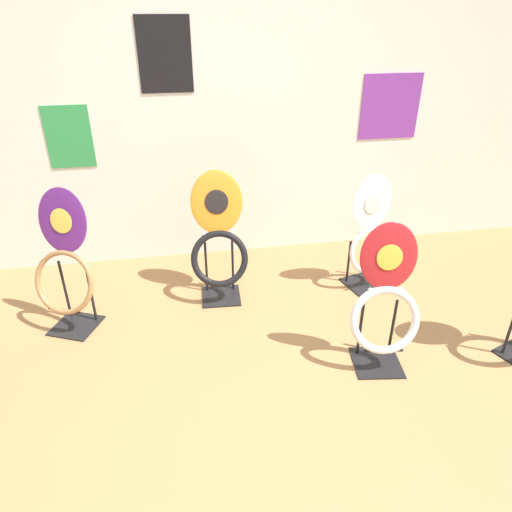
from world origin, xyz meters
The scene contains 6 objects.
ground_plane centered at (0.00, 0.00, 0.00)m, with size 14.00×14.00×0.00m, color #A37547.
wall_back centered at (0.00, 2.31, 1.30)m, with size 8.00×0.07×2.60m.
toilet_seat_display_white_plain centered at (0.95, 1.54, 0.41)m, with size 0.37×0.34×0.88m.
toilet_seat_display_crimson_swirl centered at (0.68, 0.69, 0.42)m, with size 0.42×0.32×0.89m.
toilet_seat_display_orange_sun centered at (-0.16, 1.60, 0.44)m, with size 0.42×0.40×0.91m.
toilet_seat_display_purple_note centered at (-1.16, 1.39, 0.43)m, with size 0.46×0.39×0.95m.
Camera 1 is at (-0.41, -1.27, 1.89)m, focal length 32.00 mm.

